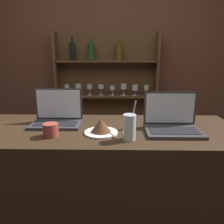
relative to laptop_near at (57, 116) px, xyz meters
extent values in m
cube|color=black|center=(0.32, -0.09, -0.53)|extent=(1.71, 0.64, 0.96)
cube|color=brown|center=(0.32, 1.36, 0.34)|extent=(7.00, 0.06, 2.70)
cube|color=brown|center=(-0.32, 1.24, -0.18)|extent=(0.03, 0.18, 1.67)
cube|color=brown|center=(0.88, 1.24, -0.18)|extent=(0.03, 0.18, 1.67)
cube|color=brown|center=(0.28, 1.32, -0.18)|extent=(1.23, 0.02, 1.67)
cube|color=brown|center=(0.28, 1.24, -0.51)|extent=(1.19, 0.18, 0.02)
cube|color=brown|center=(0.28, 1.24, -0.10)|extent=(1.19, 0.18, 0.02)
cube|color=brown|center=(0.28, 1.24, 0.32)|extent=(1.19, 0.18, 0.02)
cylinder|color=silver|center=(-0.21, 1.24, -0.08)|extent=(0.05, 0.05, 0.01)
cylinder|color=silver|center=(-0.21, 1.24, -0.05)|extent=(0.01, 0.01, 0.06)
cylinder|color=silver|center=(-0.21, 1.24, 0.02)|extent=(0.06, 0.06, 0.07)
cylinder|color=silver|center=(-0.07, 1.24, -0.08)|extent=(0.06, 0.06, 0.01)
cylinder|color=silver|center=(-0.07, 1.24, -0.04)|extent=(0.01, 0.01, 0.08)
cylinder|color=silver|center=(-0.07, 1.24, 0.03)|extent=(0.07, 0.07, 0.06)
cylinder|color=silver|center=(0.07, 1.24, -0.08)|extent=(0.06, 0.06, 0.01)
cylinder|color=silver|center=(0.07, 1.24, -0.04)|extent=(0.01, 0.01, 0.07)
cylinder|color=silver|center=(0.07, 1.24, 0.02)|extent=(0.06, 0.06, 0.06)
cylinder|color=silver|center=(0.21, 1.24, -0.08)|extent=(0.06, 0.06, 0.01)
cylinder|color=silver|center=(0.21, 1.24, -0.04)|extent=(0.01, 0.01, 0.08)
cylinder|color=silver|center=(0.21, 1.24, 0.02)|extent=(0.07, 0.07, 0.05)
cylinder|color=silver|center=(0.35, 1.24, -0.08)|extent=(0.05, 0.05, 0.01)
cylinder|color=silver|center=(0.35, 1.24, -0.05)|extent=(0.01, 0.01, 0.06)
cylinder|color=silver|center=(0.35, 1.24, 0.01)|extent=(0.06, 0.06, 0.05)
cylinder|color=silver|center=(0.49, 1.24, -0.08)|extent=(0.06, 0.06, 0.01)
cylinder|color=silver|center=(0.49, 1.24, -0.04)|extent=(0.01, 0.01, 0.07)
cylinder|color=silver|center=(0.49, 1.24, 0.03)|extent=(0.07, 0.07, 0.07)
cylinder|color=silver|center=(0.62, 1.24, -0.08)|extent=(0.06, 0.06, 0.01)
cylinder|color=silver|center=(0.62, 1.24, -0.05)|extent=(0.01, 0.01, 0.06)
cylinder|color=silver|center=(0.62, 1.24, 0.01)|extent=(0.07, 0.07, 0.07)
cylinder|color=silver|center=(0.76, 1.24, -0.08)|extent=(0.05, 0.05, 0.01)
cylinder|color=silver|center=(0.76, 1.24, -0.05)|extent=(0.01, 0.01, 0.06)
cylinder|color=silver|center=(0.76, 1.24, 0.01)|extent=(0.06, 0.06, 0.06)
cylinder|color=black|center=(-0.12, 1.24, 0.43)|extent=(0.06, 0.06, 0.20)
cylinder|color=black|center=(-0.12, 1.24, 0.57)|extent=(0.02, 0.02, 0.07)
cylinder|color=brown|center=(0.43, 1.24, 0.42)|extent=(0.07, 0.07, 0.18)
cylinder|color=brown|center=(0.43, 1.24, 0.54)|extent=(0.03, 0.03, 0.06)
cylinder|color=#1E4C23|center=(0.10, 1.24, 0.43)|extent=(0.07, 0.07, 0.19)
cylinder|color=#1E4C23|center=(0.10, 1.24, 0.56)|extent=(0.03, 0.03, 0.06)
cube|color=#333338|center=(0.00, -0.04, -0.05)|extent=(0.32, 0.20, 0.02)
cube|color=black|center=(0.00, -0.05, -0.04)|extent=(0.27, 0.11, 0.00)
cube|color=#333338|center=(0.00, 0.06, 0.07)|extent=(0.32, 0.00, 0.22)
cube|color=white|center=(0.00, 0.06, 0.07)|extent=(0.30, 0.01, 0.19)
cube|color=#333338|center=(0.74, -0.16, -0.05)|extent=(0.33, 0.24, 0.02)
cube|color=black|center=(0.74, -0.17, -0.04)|extent=(0.28, 0.13, 0.00)
cube|color=#333338|center=(0.74, -0.04, 0.07)|extent=(0.33, 0.00, 0.21)
cube|color=silver|center=(0.74, -0.04, 0.07)|extent=(0.30, 0.01, 0.19)
cylinder|color=white|center=(0.31, -0.17, -0.05)|extent=(0.20, 0.20, 0.01)
cone|color=#51301C|center=(0.31, -0.17, -0.01)|extent=(0.12, 0.12, 0.08)
cube|color=#B7B7BC|center=(0.36, -0.19, -0.04)|extent=(0.08, 0.16, 0.00)
cylinder|color=silver|center=(0.47, -0.27, 0.02)|extent=(0.07, 0.07, 0.14)
cylinder|color=#EA9EC6|center=(0.48, -0.27, 0.06)|extent=(0.05, 0.01, 0.22)
cylinder|color=#993D33|center=(0.02, -0.23, -0.02)|extent=(0.09, 0.09, 0.08)
camera|label=1|loc=(0.40, -1.40, 0.40)|focal=35.00mm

